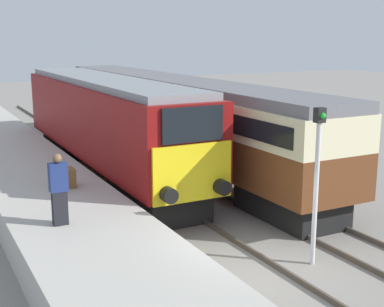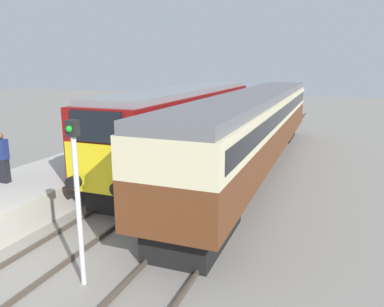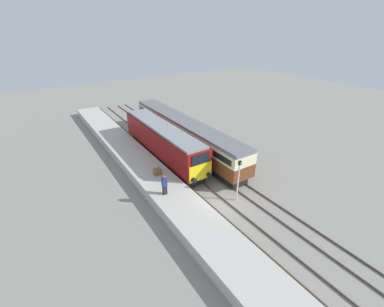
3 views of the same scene
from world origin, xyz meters
TOP-DOWN VIEW (x-y plane):
  - ground_plane at (0.00, 0.00)m, footprint 120.00×120.00m
  - platform_left at (-3.30, 8.00)m, footprint 3.50×50.00m
  - rails_near_track at (0.00, 5.00)m, footprint 1.51×60.00m
  - rails_far_track at (3.40, 5.00)m, footprint 1.50×60.00m
  - locomotive at (0.00, 10.67)m, footprint 2.70×15.45m
  - passenger_carriage at (3.40, 11.65)m, footprint 2.75×21.61m
  - person_on_platform at (-3.84, 2.93)m, footprint 0.44×0.26m
  - signal_post at (1.70, -0.08)m, footprint 0.24×0.28m
  - luggage_crate at (-2.93, 6.21)m, footprint 0.70×0.56m

SIDE VIEW (x-z plane):
  - ground_plane at x=0.00m, z-range 0.00..0.00m
  - rails_near_track at x=0.00m, z-range 0.00..0.14m
  - rails_far_track at x=3.40m, z-range 0.00..0.14m
  - platform_left at x=-3.30m, z-range 0.00..1.01m
  - luggage_crate at x=-2.93m, z-range 1.01..1.61m
  - person_on_platform at x=-3.84m, z-range 1.02..2.83m
  - locomotive at x=0.00m, z-range 0.25..4.25m
  - signal_post at x=1.70m, z-range 0.37..4.33m
  - passenger_carriage at x=3.40m, z-range 0.44..4.28m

